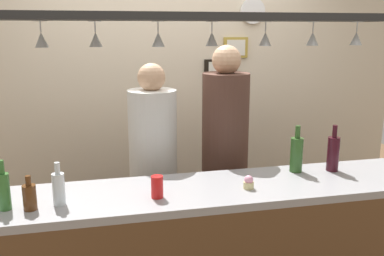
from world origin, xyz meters
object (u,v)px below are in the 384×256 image
Objects in this scene: person_right_brown_shirt at (225,141)px; picture_frame_upper_small at (236,48)px; bottle_soda_clear at (59,188)px; person_middle_white_patterned_shirt at (153,156)px; bottle_champagne_green at (297,154)px; cupcake at (249,183)px; wall_clock at (253,11)px; bottle_wine_dark_red at (333,153)px; picture_frame_lower_pair at (221,69)px; drink_can at (157,187)px; bottle_beer_brown_stubby at (30,196)px; bottle_beer_green_import at (4,190)px.

picture_frame_upper_small is at bearing 67.02° from person_right_brown_shirt.
bottle_soda_clear is at bearing -147.03° from person_right_brown_shirt.
person_middle_white_patterned_shirt is 1.00m from bottle_champagne_green.
picture_frame_upper_small reaches higher than cupcake.
cupcake is 1.86m from wall_clock.
picture_frame_lower_pair reaches higher than bottle_wine_dark_red.
wall_clock is at bearing 93.96° from bottle_wine_dark_red.
bottle_wine_dark_red is 1.18m from drink_can.
bottle_beer_brown_stubby is 0.78× the size of bottle_soda_clear.
picture_frame_upper_small is at bearing 177.56° from wall_clock.
bottle_champagne_green reaches higher than cupcake.
picture_frame_upper_small reaches higher than picture_frame_lower_pair.
bottle_champagne_green reaches higher than bottle_soda_clear.
drink_can is (-0.61, -0.74, -0.03)m from person_right_brown_shirt.
bottle_soda_clear is at bearing -173.82° from bottle_wine_dark_red.
drink_can is (0.65, 0.01, -0.01)m from bottle_beer_brown_stubby.
bottle_beer_brown_stubby is at bearing -136.33° from picture_frame_upper_small.
bottle_beer_brown_stubby is 0.82× the size of picture_frame_upper_small.
picture_frame_lower_pair reaches higher than bottle_champagne_green.
drink_can is 1.56× the size of cupcake.
person_middle_white_patterned_shirt is 7.46× the size of wall_clock.
bottle_wine_dark_red reaches higher than drink_can.
wall_clock reaches higher than picture_frame_lower_pair.
wall_clock is at bearing 41.02° from bottle_beer_brown_stubby.
wall_clock reaches higher than bottle_beer_green_import.
bottle_champagne_green is at bearing 7.32° from bottle_beer_green_import.
bottle_beer_green_import is 0.77m from drink_can.
bottle_wine_dark_red is 1.82m from bottle_beer_brown_stubby.
person_middle_white_patterned_shirt is 5.47× the size of picture_frame_lower_pair.
person_right_brown_shirt is 1.04m from picture_frame_upper_small.
bottle_beer_green_import is 2.34m from picture_frame_upper_small.
bottle_wine_dark_red is 1.41m from picture_frame_lower_pair.
cupcake is 1.58m from picture_frame_lower_pair.
bottle_wine_dark_red is at bearing -74.06° from picture_frame_lower_pair.
person_right_brown_shirt reaches higher than cupcake.
bottle_beer_brown_stubby is 0.13m from bottle_beer_green_import.
picture_frame_upper_small is at bearing 89.96° from bottle_champagne_green.
bottle_beer_green_import is (-0.12, 0.03, 0.03)m from bottle_beer_brown_stubby.
person_right_brown_shirt is at bearing 135.40° from bottle_wine_dark_red.
person_right_brown_shirt is at bearing -112.98° from picture_frame_upper_small.
cupcake is at bearing -105.19° from picture_frame_upper_small.
person_middle_white_patterned_shirt is 0.94m from bottle_soda_clear.
drink_can is at bearing -1.15° from bottle_beer_green_import.
bottle_soda_clear is (0.14, 0.03, 0.02)m from bottle_beer_brown_stubby.
bottle_wine_dark_red and bottle_champagne_green have the same top height.
picture_frame_lower_pair is (1.44, 1.50, 0.47)m from bottle_beer_brown_stubby.
bottle_beer_brown_stubby is (-1.26, -0.76, -0.02)m from person_right_brown_shirt.
bottle_beer_green_import is at bearing 178.85° from drink_can.
cupcake is at bearing -100.25° from picture_frame_lower_pair.
person_middle_white_patterned_shirt reaches higher than cupcake.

